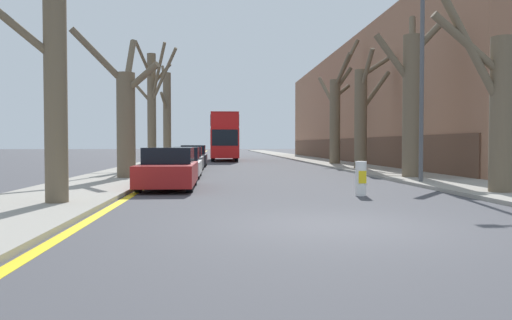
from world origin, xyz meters
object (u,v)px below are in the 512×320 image
(street_tree_left_2, at_px, (152,104))
(parked_car_1, at_px, (181,163))
(street_tree_left_3, at_px, (167,115))
(street_tree_left_1, at_px, (125,116))
(parked_car_2, at_px, (188,160))
(parked_car_0, at_px, (169,169))
(lamp_post, at_px, (419,68))
(street_tree_right_3, at_px, (336,113))
(double_decker_bus, at_px, (224,135))
(street_tree_right_1, at_px, (412,99))
(street_tree_left_0, at_px, (49,66))
(traffic_bollard, at_px, (361,178))
(street_tree_right_2, at_px, (363,114))
(parked_car_3, at_px, (193,156))
(street_tree_right_0, at_px, (500,100))

(street_tree_left_2, bearing_deg, parked_car_1, -72.36)
(street_tree_left_3, bearing_deg, street_tree_left_1, -89.68)
(street_tree_left_1, relative_size, parked_car_2, 1.50)
(parked_car_0, height_order, lamp_post, lamp_post)
(street_tree_right_3, relative_size, parked_car_0, 1.99)
(street_tree_left_1, height_order, double_decker_bus, street_tree_left_1)
(street_tree_left_3, height_order, street_tree_right_1, street_tree_left_3)
(lamp_post, bearing_deg, street_tree_left_0, -153.13)
(street_tree_left_3, height_order, double_decker_bus, street_tree_left_3)
(double_decker_bus, bearing_deg, street_tree_right_3, -53.70)
(street_tree_left_2, bearing_deg, street_tree_right_1, -35.60)
(street_tree_left_2, distance_m, street_tree_right_3, 13.90)
(street_tree_left_3, distance_m, traffic_bollard, 27.00)
(street_tree_right_2, height_order, traffic_bollard, street_tree_right_2)
(lamp_post, bearing_deg, parked_car_3, 119.74)
(parked_car_1, xyz_separation_m, parked_car_3, (0.00, 11.56, 0.03))
(street_tree_right_0, bearing_deg, street_tree_right_2, 89.73)
(parked_car_3, bearing_deg, parked_car_1, -90.00)
(street_tree_left_0, xyz_separation_m, parked_car_2, (2.38, 16.16, -2.79))
(street_tree_left_0, distance_m, street_tree_right_0, 12.61)
(street_tree_left_2, relative_size, double_decker_bus, 0.72)
(street_tree_left_2, relative_size, parked_car_1, 1.77)
(street_tree_left_1, bearing_deg, parked_car_3, 80.30)
(street_tree_left_0, relative_size, street_tree_left_2, 1.07)
(street_tree_right_0, relative_size, parked_car_2, 1.53)
(street_tree_left_0, distance_m, street_tree_right_1, 15.26)
(parked_car_3, relative_size, traffic_bollard, 4.35)
(street_tree_left_1, height_order, parked_car_1, street_tree_left_1)
(street_tree_right_1, bearing_deg, double_decker_bus, 106.93)
(street_tree_left_2, relative_size, lamp_post, 0.93)
(street_tree_left_3, bearing_deg, street_tree_right_1, -56.45)
(street_tree_left_1, height_order, lamp_post, lamp_post)
(parked_car_2, xyz_separation_m, parked_car_3, (0.00, 6.08, 0.03))
(traffic_bollard, bearing_deg, street_tree_left_2, 117.77)
(street_tree_right_0, bearing_deg, street_tree_left_1, 149.08)
(street_tree_right_0, height_order, street_tree_right_1, street_tree_right_1)
(parked_car_1, relative_size, parked_car_2, 0.98)
(lamp_post, xyz_separation_m, traffic_bollard, (-3.36, -3.86, -3.89))
(street_tree_left_0, height_order, parked_car_2, street_tree_left_0)
(street_tree_left_3, bearing_deg, street_tree_right_3, -17.35)
(street_tree_right_1, bearing_deg, parked_car_3, 126.88)
(street_tree_left_0, relative_size, street_tree_right_1, 1.05)
(lamp_post, bearing_deg, street_tree_left_1, 164.43)
(street_tree_left_1, distance_m, parked_car_1, 3.43)
(street_tree_left_1, relative_size, street_tree_right_2, 0.91)
(street_tree_left_0, distance_m, lamp_post, 13.15)
(street_tree_left_3, relative_size, traffic_bollard, 7.80)
(street_tree_right_3, bearing_deg, street_tree_right_1, -90.72)
(parked_car_2, bearing_deg, street_tree_right_0, -54.98)
(street_tree_left_3, xyz_separation_m, street_tree_right_2, (12.50, -11.36, -0.50))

